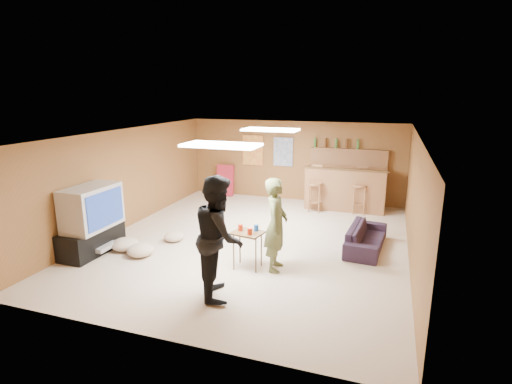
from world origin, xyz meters
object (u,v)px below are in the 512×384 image
(tray_table, at_px, (248,250))
(person_black, at_px, (219,237))
(person_olive, at_px, (276,225))
(tv_body, at_px, (92,207))
(bar_counter, at_px, (345,189))
(sofa, at_px, (366,237))

(tray_table, bearing_deg, person_black, -94.95)
(tray_table, bearing_deg, person_olive, 13.23)
(tv_body, bearing_deg, bar_counter, 47.00)
(person_black, height_order, sofa, person_black)
(person_black, bearing_deg, person_olive, -50.04)
(person_olive, xyz_separation_m, person_black, (-0.56, -1.10, 0.11))
(bar_counter, xyz_separation_m, person_olive, (-0.71, -4.04, 0.26))
(person_black, bearing_deg, tv_body, 53.19)
(tv_body, height_order, tray_table, tv_body)
(tv_body, bearing_deg, sofa, 20.83)
(sofa, bearing_deg, person_black, 146.86)
(person_olive, distance_m, sofa, 2.10)
(tv_body, relative_size, person_olive, 0.68)
(tv_body, relative_size, tray_table, 1.67)
(bar_counter, relative_size, sofa, 1.26)
(bar_counter, height_order, sofa, bar_counter)
(bar_counter, bearing_deg, tv_body, -133.00)
(person_olive, height_order, sofa, person_olive)
(tv_body, xyz_separation_m, sofa, (4.86, 1.85, -0.67))
(bar_counter, relative_size, tray_table, 3.04)
(tv_body, distance_m, person_black, 2.97)
(tv_body, bearing_deg, tray_table, 5.68)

